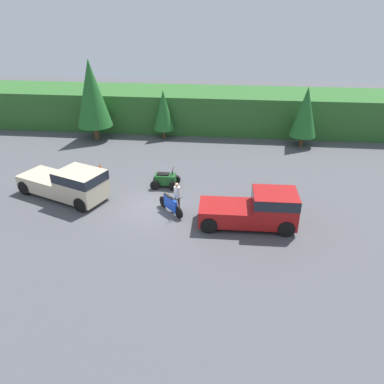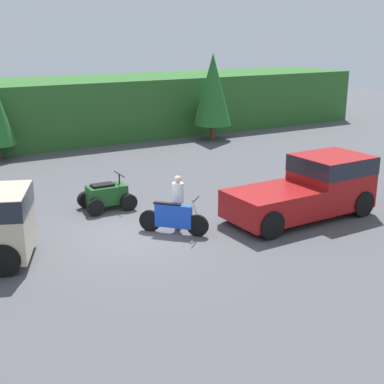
{
  "view_description": "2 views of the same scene",
  "coord_description": "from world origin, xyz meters",
  "views": [
    {
      "loc": [
        4.24,
        -18.55,
        10.71
      ],
      "look_at": [
        2.19,
        0.39,
        0.95
      ],
      "focal_mm": 35.0,
      "sensor_mm": 36.0,
      "label": 1
    },
    {
      "loc": [
        -6.12,
        -13.88,
        5.89
      ],
      "look_at": [
        2.19,
        0.39,
        0.95
      ],
      "focal_mm": 50.0,
      "sensor_mm": 36.0,
      "label": 2
    }
  ],
  "objects": [
    {
      "name": "dirt_bike",
      "position": [
        1.07,
        -0.41,
        0.49
      ],
      "size": [
        1.58,
        1.67,
        1.18
      ],
      "rotation": [
        0.0,
        0.0,
        -0.81
      ],
      "color": "black",
      "rests_on": "ground_plane"
    },
    {
      "name": "quad_atv",
      "position": [
        0.2,
        2.84,
        0.47
      ],
      "size": [
        1.8,
        1.21,
        1.21
      ],
      "rotation": [
        0.0,
        0.0,
        -0.02
      ],
      "color": "black",
      "rests_on": "ground_plane"
    },
    {
      "name": "pickup_truck_red",
      "position": [
        5.83,
        -1.25,
        1.03
      ],
      "size": [
        5.1,
        2.23,
        1.97
      ],
      "rotation": [
        0.0,
        0.0,
        0.02
      ],
      "color": "maroon",
      "rests_on": "ground_plane"
    },
    {
      "name": "hillside_backdrop",
      "position": [
        0.0,
        16.0,
        1.68
      ],
      "size": [
        44.0,
        6.0,
        3.36
      ],
      "color": "#2D6028",
      "rests_on": "ground_plane"
    },
    {
      "name": "rider_person",
      "position": [
        1.4,
        -0.1,
        0.93
      ],
      "size": [
        0.49,
        0.49,
        1.71
      ],
      "rotation": [
        0.0,
        0.0,
        -0.62
      ],
      "color": "brown",
      "rests_on": "ground_plane"
    },
    {
      "name": "ground_plane",
      "position": [
        0.0,
        0.0,
        0.0
      ],
      "size": [
        80.0,
        80.0,
        0.0
      ],
      "primitive_type": "plane",
      "color": "#4C4C51"
    },
    {
      "name": "tree_mid_right",
      "position": [
        10.04,
        11.57,
        2.84
      ],
      "size": [
        2.12,
        2.12,
        4.82
      ],
      "color": "brown",
      "rests_on": "ground_plane"
    }
  ]
}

